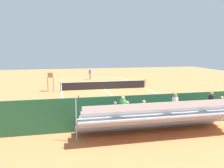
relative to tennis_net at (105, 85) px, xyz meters
The scene contains 13 objects.
ground_plane 0.50m from the tennis_net, ahead, with size 60.00×60.00×0.00m, color #D17542.
court_line_markings 0.50m from the tennis_net, 90.00° to the right, with size 10.10×22.20×0.01m.
tennis_net is the anchor object (origin of this frame).
backdrop_wall 14.01m from the tennis_net, 90.00° to the left, with size 18.00×0.16×2.00m, color #1E4C2D.
bleacher_stand 15.40m from the tennis_net, 90.21° to the left, with size 9.06×2.40×2.48m.
umpire_chair 6.26m from the tennis_net, ahead, with size 0.67×0.67×2.14m.
courtside_bench 13.48m from the tennis_net, 100.15° to the left, with size 1.80×0.40×0.93m.
equipment_bag 13.41m from the tennis_net, 91.31° to the left, with size 0.90×0.36×0.36m, color #B22D2D.
tennis_player 9.57m from the tennis_net, 87.20° to the right, with size 0.40×0.55×1.93m.
tennis_racket 9.03m from the tennis_net, 81.62° to the right, with size 0.57×0.42×0.03m.
tennis_ball_near 5.76m from the tennis_net, 75.56° to the right, with size 0.07×0.07×0.07m, color #CCDB33.
tennis_ball_far 6.70m from the tennis_net, 88.72° to the right, with size 0.07×0.07×0.07m, color #CCDB33.
line_judge 13.76m from the tennis_net, 72.08° to the left, with size 0.42×0.55×1.93m.
Camera 1 is at (5.31, 27.35, 4.76)m, focal length 38.08 mm.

